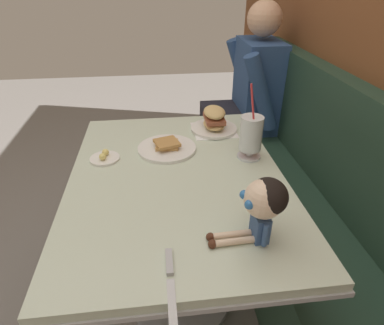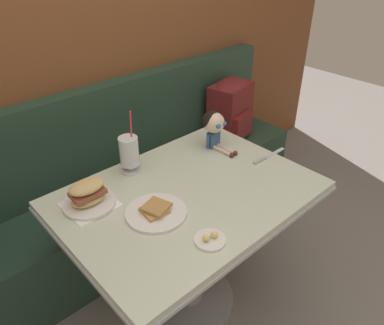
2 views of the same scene
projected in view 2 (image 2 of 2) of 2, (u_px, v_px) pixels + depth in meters
name	position (u px, v px, depth m)	size (l,w,h in m)	color
ground_plane	(212.00, 322.00, 1.92)	(8.00, 8.00, 0.00)	gray
wood_panel_wall	(76.00, 47.00, 1.94)	(4.40, 0.08, 2.40)	brown
booth_bench	(119.00, 200.00, 2.25)	(2.60, 0.48, 1.00)	#233D2D
diner_table	(188.00, 225.00, 1.75)	(1.11, 0.81, 0.74)	beige
toast_plate	(156.00, 212.00, 1.51)	(0.25, 0.25, 0.04)	white
milkshake_glass	(129.00, 152.00, 1.73)	(0.10, 0.10, 0.32)	silver
sandwich_plate	(88.00, 196.00, 1.54)	(0.22, 0.22, 0.12)	white
butter_saucer	(210.00, 239.00, 1.38)	(0.12, 0.12, 0.04)	white
butter_knife	(264.00, 158.00, 1.87)	(0.24, 0.02, 0.01)	silver
seated_doll	(214.00, 125.00, 1.91)	(0.12, 0.22, 0.20)	#385689
backpack	(231.00, 108.00, 2.60)	(0.33, 0.29, 0.41)	maroon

